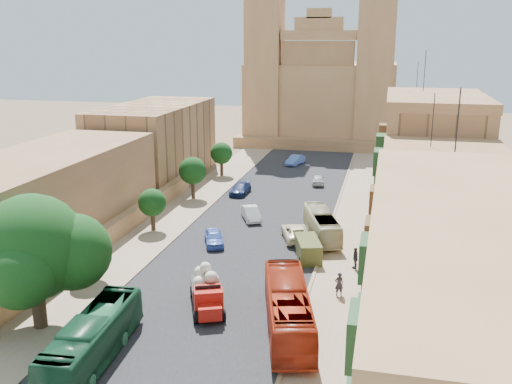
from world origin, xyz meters
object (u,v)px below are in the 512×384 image
at_px(bus_red_east, 288,309).
at_px(car_white_a, 251,213).
at_px(bus_green_north, 93,339).
at_px(bus_cream_east, 322,225).
at_px(pedestrian_a, 339,284).
at_px(street_tree_a, 91,243).
at_px(church, 322,89).
at_px(olive_pickup, 308,249).
at_px(car_cream, 296,232).
at_px(car_dkblue, 240,189).
at_px(street_tree_b, 152,203).
at_px(ficus_tree, 34,251).
at_px(pedestrian_c, 355,258).
at_px(car_blue_b, 295,160).
at_px(red_truck, 207,290).
at_px(car_white_b, 318,180).
at_px(street_tree_c, 193,171).
at_px(street_tree_d, 221,153).
at_px(car_blue_a, 214,238).

bearing_deg(bus_red_east, car_white_a, -84.80).
height_order(bus_green_north, bus_cream_east, bus_green_north).
relative_size(bus_green_north, pedestrian_a, 5.60).
relative_size(street_tree_a, bus_green_north, 0.43).
distance_m(church, olive_pickup, 59.55).
height_order(car_cream, car_dkblue, car_cream).
relative_size(street_tree_b, olive_pickup, 0.93).
bearing_deg(bus_cream_east, ficus_tree, 35.88).
relative_size(bus_cream_east, car_dkblue, 1.96).
distance_m(bus_green_north, bus_red_east, 12.17).
bearing_deg(car_cream, pedestrian_c, 116.73).
bearing_deg(street_tree_a, ficus_tree, -85.85).
xyz_separation_m(car_white_a, car_blue_b, (0.16, 27.74, 0.01)).
xyz_separation_m(street_tree_a, pedestrian_a, (19.27, 1.15, -2.05)).
bearing_deg(car_dkblue, bus_red_east, -68.83).
xyz_separation_m(olive_pickup, pedestrian_a, (3.27, -6.85, 0.07)).
relative_size(red_truck, bus_red_east, 0.51).
bearing_deg(red_truck, car_white_b, 85.02).
bearing_deg(bus_cream_east, pedestrian_c, 99.41).
distance_m(ficus_tree, bus_green_north, 7.32).
bearing_deg(car_white_b, church, -90.91).
relative_size(street_tree_c, olive_pickup, 1.10).
height_order(street_tree_b, street_tree_d, street_tree_d).
distance_m(street_tree_d, car_cream, 27.56).
bearing_deg(bus_green_north, car_blue_b, 83.24).
bearing_deg(street_tree_b, car_white_b, 58.14).
xyz_separation_m(red_truck, car_blue_b, (-1.59, 48.18, -0.68)).
bearing_deg(car_white_a, car_dkblue, 86.19).
relative_size(ficus_tree, olive_pickup, 1.99).
bearing_deg(car_blue_b, bus_cream_east, -61.03).
xyz_separation_m(street_tree_c, olive_pickup, (16.00, -16.00, -2.49)).
bearing_deg(car_dkblue, bus_green_north, -87.14).
height_order(street_tree_a, bus_cream_east, street_tree_a).
xyz_separation_m(street_tree_b, street_tree_d, (0.00, 24.00, 0.28)).
relative_size(car_white_b, car_blue_b, 0.87).
distance_m(street_tree_b, bus_red_east, 23.61).
xyz_separation_m(church, pedestrian_c, (10.11, -59.97, -8.60)).
bearing_deg(street_tree_d, church, 71.91).
distance_m(church, car_white_a, 50.02).
xyz_separation_m(red_truck, pedestrian_c, (9.69, 9.68, -0.48)).
bearing_deg(red_truck, street_tree_a, 163.73).
bearing_deg(pedestrian_c, street_tree_d, -164.03).
bearing_deg(ficus_tree, car_blue_a, 69.43).
bearing_deg(pedestrian_a, street_tree_c, -74.32).
distance_m(street_tree_b, car_white_a, 10.44).
height_order(church, car_blue_b, church).
relative_size(bus_red_east, car_white_a, 2.60).
xyz_separation_m(street_tree_a, bus_green_north, (6.00, -11.00, -1.54)).
xyz_separation_m(ficus_tree, bus_green_north, (5.42, -3.01, -3.90)).
relative_size(ficus_tree, street_tree_d, 1.94).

